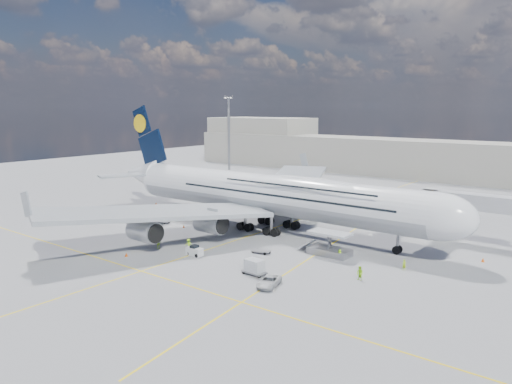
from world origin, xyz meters
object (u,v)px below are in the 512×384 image
Objects in this scene: jet_bridge at (453,204)px; dolly_row_b at (162,217)px; light_mast at (229,140)px; crew_wing at (158,243)px; cone_wing_left_outer at (308,201)px; cone_wing_right_outer at (126,255)px; cargo_loader at (329,247)px; crew_nose at (404,265)px; cone_wing_left_inner at (306,208)px; airliner at (270,194)px; catering_truck_inner at (299,197)px; dolly_nose_near at (254,267)px; dolly_row_a at (143,214)px; baggage_tug at (195,251)px; catering_truck_outer at (325,190)px; crew_van at (340,255)px; cone_wing_right_inner at (184,226)px; dolly_row_c at (148,226)px; cone_tail at (156,203)px; service_van at (269,281)px; crew_tug at (189,244)px; dolly_nose_far at (261,251)px; crew_loader at (360,273)px; dolly_back at (134,217)px; cone_nose at (483,260)px.

dolly_row_b is at bearing -158.80° from jet_bridge.
light_mast reaches higher than crew_wing.
cone_wing_left_outer is 53.86m from cone_wing_right_outer.
cargo_loader reaches higher than crew_nose.
cone_wing_left_inner is at bearing 98.90° from crew_nose.
airliner reaches higher than catering_truck_inner.
dolly_row_b reaches higher than cone_wing_left_inner.
dolly_nose_near is 5.65× the size of cone_wing_left_inner.
baggage_tug is (26.42, -11.67, -0.31)m from dolly_row_a.
crew_van is at bearing -22.42° from catering_truck_outer.
dolly_row_b is 2.02× the size of crew_van.
dolly_row_c is at bearing -111.77° from cone_wing_right_inner.
cargo_loader is 53.17m from cone_tail.
catering_truck_outer is 3.56× the size of crew_wing.
cone_wing_right_outer is (-8.00, -6.71, -0.45)m from baggage_tug.
crew_nose is at bearing 0.88° from cargo_loader.
dolly_row_a is at bearing -75.20° from catering_truck_outer.
service_van is at bearing -16.26° from dolly_row_b.
crew_tug reaches higher than cone_wing_right_inner.
catering_truck_inner reaches higher than crew_wing.
dolly_row_c is at bearing -43.93° from cone_tail.
crew_tug is at bearing -34.22° from crew_wing.
baggage_tug is (16.99, -5.18, -0.36)m from dolly_row_c.
crew_loader is (17.89, -1.96, 0.65)m from dolly_nose_far.
airliner is at bearing -76.93° from cone_wing_left_inner.
dolly_row_a reaches higher than cone_wing_right_inner.
baggage_tug reaches higher than crew_nose.
dolly_back is 1.09× the size of dolly_nose_far.
airliner is 53.72m from light_mast.
crew_wing is 5.01m from crew_tug.
cone_wing_right_outer is at bearing -140.99° from crew_loader.
catering_truck_outer is (-25.91, 43.49, 0.35)m from cargo_loader.
crew_wing reaches higher than cone_tail.
cone_wing_left_inner is 1.15× the size of cone_wing_right_inner.
cone_wing_right_inner is at bearing -107.91° from cone_wing_left_inner.
cone_wing_right_inner is at bearing -148.42° from airliner.
dolly_nose_near is 7.17× the size of cone_tail.
jet_bridge is 11.46× the size of crew_van.
cargo_loader is 14.39× the size of cone_wing_right_outer.
dolly_row_b is 1.88× the size of crew_wing.
crew_loader is (34.94, -51.08, -0.62)m from catering_truck_outer.
cone_wing_right_outer is (-36.11, -19.98, -0.47)m from crew_nose.
light_mast reaches higher than cone_nose.
cone_wing_right_inner is at bearing -28.86° from cone_tail.
dolly_row_c is 0.99× the size of dolly_nose_near.
cone_wing_right_inner is at bearing -98.59° from cone_wing_left_outer.
dolly_nose_far is at bearing -69.37° from cone_wing_left_inner.
catering_truck_outer is 56.16m from cone_nose.
cone_wing_right_outer is at bearing -143.33° from crew_tug.
jet_bridge is 53.37m from cone_wing_right_outer.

